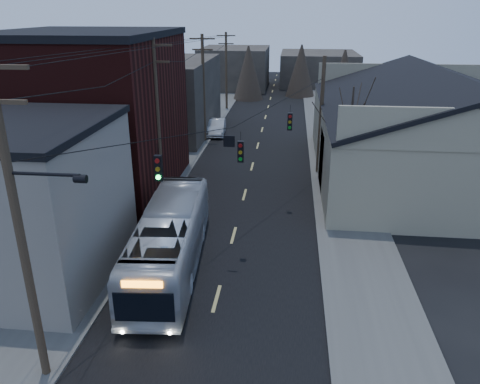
# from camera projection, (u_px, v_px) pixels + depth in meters

# --- Properties ---
(road_surface) EXTENTS (9.00, 110.00, 0.02)m
(road_surface) POSITION_uv_depth(u_px,v_px,m) (256.00, 152.00, 40.23)
(road_surface) COLOR black
(road_surface) RESTS_ON ground
(sidewalk_left) EXTENTS (4.00, 110.00, 0.12)m
(sidewalk_left) POSITION_uv_depth(u_px,v_px,m) (182.00, 149.00, 40.86)
(sidewalk_left) COLOR #474744
(sidewalk_left) RESTS_ON ground
(sidewalk_right) EXTENTS (4.00, 110.00, 0.12)m
(sidewalk_right) POSITION_uv_depth(u_px,v_px,m) (333.00, 154.00, 39.55)
(sidewalk_right) COLOR #474744
(sidewalk_right) RESTS_ON ground
(building_clapboard) EXTENTS (8.00, 8.00, 7.00)m
(building_clapboard) POSITION_uv_depth(u_px,v_px,m) (15.00, 205.00, 20.43)
(building_clapboard) COLOR gray
(building_clapboard) RESTS_ON ground
(building_brick) EXTENTS (10.00, 12.00, 10.00)m
(building_brick) POSITION_uv_depth(u_px,v_px,m) (91.00, 117.00, 30.16)
(building_brick) COLOR black
(building_brick) RESTS_ON ground
(building_left_far) EXTENTS (9.00, 14.00, 7.00)m
(building_left_far) POSITION_uv_depth(u_px,v_px,m) (164.00, 97.00, 45.46)
(building_left_far) COLOR #2F2925
(building_left_far) RESTS_ON ground
(warehouse) EXTENTS (16.16, 20.60, 7.73)m
(warehouse) POSITION_uv_depth(u_px,v_px,m) (433.00, 141.00, 33.31)
(warehouse) COLOR gray
(warehouse) RESTS_ON ground
(building_far_left) EXTENTS (10.00, 12.00, 6.00)m
(building_far_left) POSITION_uv_depth(u_px,v_px,m) (235.00, 68.00, 72.13)
(building_far_left) COLOR #2F2925
(building_far_left) RESTS_ON ground
(building_far_right) EXTENTS (12.00, 14.00, 5.00)m
(building_far_right) POSITION_uv_depth(u_px,v_px,m) (318.00, 68.00, 75.63)
(building_far_right) COLOR #2F2925
(building_far_right) RESTS_ON ground
(bare_tree) EXTENTS (0.40, 0.40, 7.20)m
(bare_tree) POSITION_uv_depth(u_px,v_px,m) (349.00, 145.00, 29.01)
(bare_tree) COLOR black
(bare_tree) RESTS_ON ground
(utility_lines) EXTENTS (11.24, 45.28, 10.50)m
(utility_lines) POSITION_uv_depth(u_px,v_px,m) (207.00, 107.00, 33.31)
(utility_lines) COLOR #382B1E
(utility_lines) RESTS_ON ground
(bus) EXTENTS (3.35, 10.98, 3.01)m
(bus) POSITION_uv_depth(u_px,v_px,m) (170.00, 240.00, 21.67)
(bus) COLOR #ADB1B9
(bus) RESTS_ON ground
(parked_car) EXTENTS (1.92, 4.64, 1.49)m
(parked_car) POSITION_uv_depth(u_px,v_px,m) (217.00, 127.00, 45.55)
(parked_car) COLOR #B2B5BA
(parked_car) RESTS_ON ground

